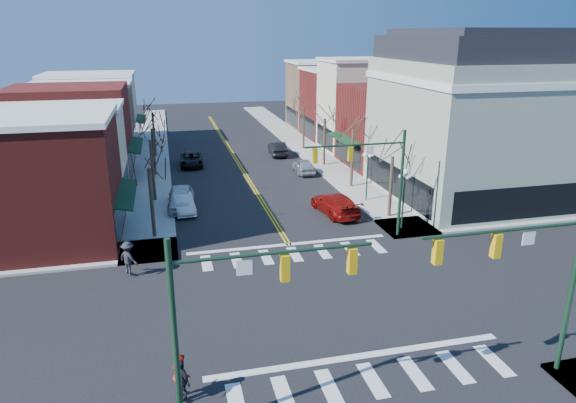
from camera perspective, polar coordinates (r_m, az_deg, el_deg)
ground at (r=26.43m, az=4.15°, el=-11.22°), size 160.00×160.00×0.00m
sidewalk_left at (r=43.83m, az=-14.98°, el=0.48°), size 3.50×70.00×0.15m
sidewalk_right at (r=46.62m, az=7.00°, el=2.03°), size 3.50×70.00×0.15m
bldg_left_brick_a at (r=35.76m, az=-26.51°, el=1.74°), size 10.00×8.50×8.00m
bldg_left_stucco_a at (r=43.18m, az=-24.38°, el=4.26°), size 10.00×7.00×7.50m
bldg_left_brick_b at (r=50.81m, az=-22.94°, el=6.91°), size 10.00×9.00×8.50m
bldg_left_tan at (r=58.91m, az=-21.73°, el=8.09°), size 10.00×7.50×7.80m
bldg_left_stucco_b at (r=66.48m, az=-20.92°, el=9.38°), size 10.00×8.00×8.20m
bldg_right_brick_a at (r=53.51m, az=11.86°, el=8.19°), size 10.00×8.50×8.00m
bldg_right_stucco at (r=60.37m, az=8.78°, el=10.43°), size 10.00×7.00×10.00m
bldg_right_brick_b at (r=67.41m, az=6.33°, el=10.68°), size 10.00×8.00×8.50m
bldg_right_tan at (r=74.90m, az=4.24°, el=11.68°), size 10.00×8.00×9.00m
victorian_corner at (r=43.87m, az=19.55°, el=8.92°), size 12.25×14.25×13.30m
traffic_mast_near_left at (r=16.74m, az=-6.21°, el=-11.46°), size 6.60×0.28×7.20m
traffic_mast_near_right at (r=20.99m, az=25.61°, el=-6.87°), size 6.60×0.28×7.20m
traffic_mast_far_right at (r=32.98m, az=9.66°, el=3.45°), size 6.60×0.28×7.20m
lamppost_corner at (r=35.49m, az=12.78°, el=1.38°), size 0.36×0.36×4.33m
lamppost_midblock at (r=41.19m, az=8.84°, el=3.94°), size 0.36×0.36×4.33m
tree_left_a at (r=34.55m, az=-14.89°, el=-0.26°), size 0.24×0.24×4.76m
tree_left_b at (r=42.19m, az=-14.79°, el=3.27°), size 0.24×0.24×5.04m
tree_left_c at (r=50.03m, az=-14.70°, el=5.28°), size 0.24×0.24×4.55m
tree_left_d at (r=57.84m, az=-14.66°, el=7.16°), size 0.24×0.24×4.90m
tree_right_a at (r=37.92m, az=11.34°, el=1.53°), size 0.24×0.24×4.62m
tree_right_b at (r=44.96m, az=7.14°, el=4.73°), size 0.24×0.24×5.18m
tree_right_c at (r=52.37m, az=4.07°, el=6.55°), size 0.24×0.24×4.83m
tree_right_d at (r=59.89m, az=1.75°, el=8.13°), size 0.24×0.24×4.97m
car_left_near at (r=40.42m, az=-11.81°, el=0.38°), size 2.27×5.09×1.70m
car_left_mid at (r=39.66m, az=-11.57°, el=-0.23°), size 1.81×4.18×1.34m
car_left_far at (r=53.48m, az=-10.68°, el=4.61°), size 2.44×4.92×1.34m
car_right_near at (r=38.61m, az=5.27°, el=-0.27°), size 2.86×5.59×1.55m
car_right_mid at (r=49.83m, az=1.74°, el=3.97°), size 1.80×4.19×1.41m
car_right_far at (r=57.26m, az=-1.17°, el=5.90°), size 1.84×4.64×1.50m
pedestrian_red_b at (r=20.33m, az=-11.78°, el=-18.31°), size 0.73×0.89×1.69m
pedestrian_dark_a at (r=20.16m, az=-11.77°, el=-18.86°), size 0.84×0.98×1.58m
pedestrian_dark_b at (r=29.94m, az=-17.31°, el=-6.00°), size 1.38×1.38×1.92m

